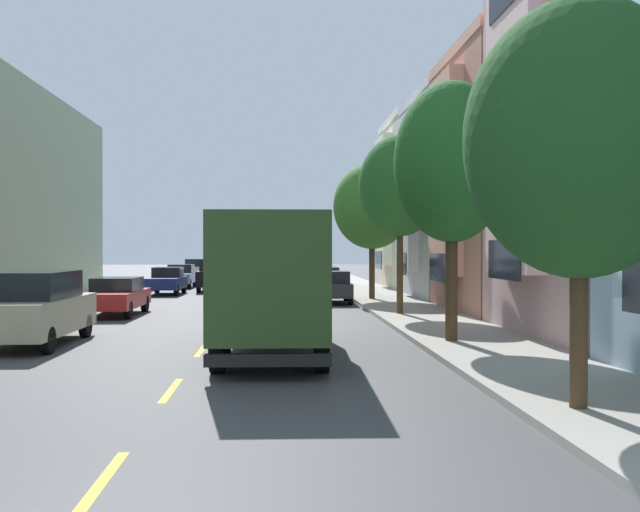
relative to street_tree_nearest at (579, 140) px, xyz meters
The scene contains 22 objects.
ground_plane 26.51m from the street_tree_nearest, 104.15° to the left, with size 160.00×160.00×0.00m, color #424244.
sidewalk_left 27.32m from the street_tree_nearest, 119.99° to the left, with size 3.20×120.00×0.14m, color #A39E93.
sidewalk_right 23.76m from the street_tree_nearest, 88.29° to the left, with size 3.20×120.00×0.14m, color #A39E93.
lane_centerline_dashes 21.30m from the street_tree_nearest, 107.83° to the left, with size 0.14×47.20×0.01m.
townhouse_third_terracotta 19.36m from the street_tree_nearest, 62.34° to the left, with size 14.18×8.00×10.43m.
townhouse_fourth_dove_grey 26.52m from the street_tree_nearest, 72.86° to the left, with size 11.84×8.00×10.37m.
townhouse_fifth_cream 34.37m from the street_tree_nearest, 77.40° to the left, with size 11.21×8.00×10.61m.
street_tree_nearest is the anchor object (origin of this frame).
street_tree_second 7.87m from the street_tree_nearest, 90.00° to the left, with size 3.00×3.00×6.73m.
street_tree_third 15.71m from the street_tree_nearest, 90.00° to the left, with size 3.05×3.05×6.60m.
street_tree_farthest 23.55m from the street_tree_nearest, 90.00° to the left, with size 3.73×3.73×6.48m.
delivery_box_truck 8.39m from the street_tree_nearest, 124.79° to the left, with size 2.57×7.93×3.26m.
parked_hatchback_navy 31.55m from the street_tree_nearest, 109.87° to the left, with size 1.79×4.02×1.50m.
parked_sedan_orange 44.20m from the street_tree_nearest, 92.81° to the left, with size 1.86×4.52×1.43m.
parked_hatchback_charcoal 22.96m from the street_tree_nearest, 95.06° to the left, with size 1.85×4.05×1.50m.
parked_hatchback_sky 38.27m from the street_tree_nearest, 106.57° to the left, with size 1.77×4.01×1.50m.
parked_pickup_silver 48.45m from the street_tree_nearest, 102.90° to the left, with size 2.15×5.36×1.73m.
parked_suv_burgundy 36.74m from the street_tree_nearest, 93.21° to the left, with size 2.04×4.84×1.93m.
parked_sedan_red 20.37m from the street_tree_nearest, 121.98° to the left, with size 1.85×4.52×1.43m.
parked_suv_champagne 14.24m from the street_tree_nearest, 141.55° to the left, with size 1.99×4.82×1.93m.
parked_wagon_teal 30.37m from the street_tree_nearest, 93.64° to the left, with size 1.89×4.73×1.50m.
moving_black_sedan 33.70m from the street_tree_nearest, 104.15° to the left, with size 1.95×4.80×1.93m.
Camera 1 is at (1.90, -5.81, 2.52)m, focal length 40.05 mm.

